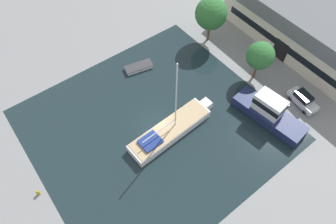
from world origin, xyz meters
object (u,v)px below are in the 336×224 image
Objects in this scene: motor_cruiser at (269,112)px; small_dinghy at (139,67)px; quay_tree_near_building at (211,14)px; parked_car at (303,100)px; quay_tree_by_water at (260,56)px; sailboat_moored at (171,129)px; warehouse_building at (304,29)px.

motor_cruiser is 19.34m from small_dinghy.
quay_tree_near_building is 1.62× the size of parked_car.
sailboat_moored reaches higher than quay_tree_by_water.
quay_tree_near_building is 1.66× the size of small_dinghy.
quay_tree_by_water reaches higher than parked_car.
quay_tree_by_water is 15.63m from sailboat_moored.
warehouse_building reaches higher than motor_cruiser.
warehouse_building is 10.26m from quay_tree_by_water.
sailboat_moored reaches higher than parked_car.
quay_tree_by_water is at bearing -86.32° from warehouse_building.
small_dinghy is at bearing -114.49° from warehouse_building.
sailboat_moored is at bearing -56.47° from quay_tree_near_building.
sailboat_moored is at bearing -89.29° from quay_tree_by_water.
warehouse_building is at bearing 46.12° from quay_tree_near_building.
parked_car is (17.31, 1.32, -4.00)m from quay_tree_near_building.
warehouse_building is 25.23m from small_dinghy.
parked_car is at bearing -19.53° from motor_cruiser.
motor_cruiser is (6.36, -14.28, -1.98)m from warehouse_building.
motor_cruiser is (16.05, -4.19, -3.51)m from quay_tree_near_building.
parked_car is 1.03× the size of small_dinghy.
parked_car reaches higher than small_dinghy.
parked_car is at bearing -131.24° from small_dinghy.
quay_tree_by_water is at bearing -0.79° from quay_tree_near_building.
motor_cruiser reaches higher than parked_car.
quay_tree_by_water is at bearing -120.51° from small_dinghy.
warehouse_building reaches higher than parked_car.
warehouse_building is 6.06× the size of small_dinghy.
sailboat_moored is (0.19, -15.25, -3.45)m from quay_tree_by_water.
quay_tree_by_water is 8.13m from parked_car.
motor_cruiser is 2.29× the size of small_dinghy.
sailboat_moored reaches higher than motor_cruiser.
warehouse_building is 5.90× the size of parked_car.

